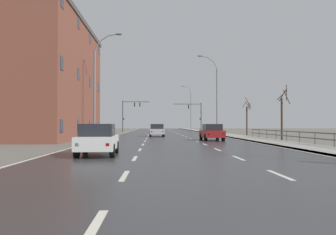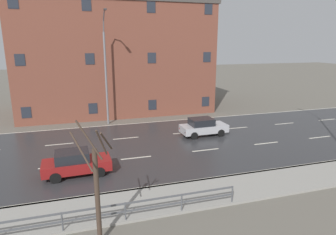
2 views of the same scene
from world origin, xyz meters
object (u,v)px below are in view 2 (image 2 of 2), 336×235
car_distant (76,163)px  brick_building (115,57)px  street_lamp_left_bank (106,72)px  car_near_right (203,127)px

car_distant → brick_building: 20.11m
brick_building → street_lamp_left_bank: bearing=-13.8°
car_distant → brick_building: (-18.70, 4.93, 5.51)m
street_lamp_left_bank → car_near_right: bearing=51.0°
car_near_right → brick_building: size_ratio=0.19×
street_lamp_left_bank → car_near_right: 10.83m
street_lamp_left_bank → car_near_right: size_ratio=2.63×
car_distant → car_near_right: bearing=113.4°
street_lamp_left_bank → car_distant: bearing=-15.4°
street_lamp_left_bank → brick_building: size_ratio=0.50×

